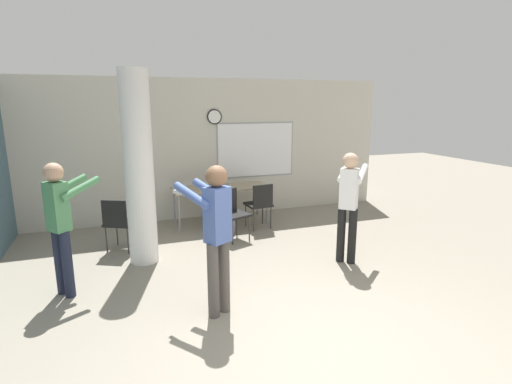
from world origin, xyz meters
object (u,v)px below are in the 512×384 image
Objects in this scene: chair_table_front at (232,211)px; person_watching_back at (61,219)px; chair_table_right at (260,202)px; folding_table at (221,189)px; person_playing_side at (349,199)px; bottle_on_table at (222,181)px; chair_near_pillar at (119,220)px; person_playing_front at (216,229)px.

person_watching_back is at bearing -152.93° from chair_table_front.
chair_table_right is 3.60m from person_watching_back.
person_playing_side is at bearing -63.76° from folding_table.
bottle_on_table reaches higher than chair_near_pillar.
chair_near_pillar is at bearing 178.72° from chair_table_front.
person_playing_side is at bearing 20.14° from person_playing_front.
folding_table is 6.49× the size of bottle_on_table.
folding_table is at bearing -135.71° from bottle_on_table.
person_playing_front reaches higher than chair_near_pillar.
chair_table_right is 0.53× the size of person_playing_side.
chair_table_right is 1.00× the size of chair_table_front.
folding_table is 2.13× the size of chair_near_pillar.
person_playing_front reaches higher than chair_table_front.
person_playing_front is 2.33m from person_playing_side.
bottle_on_table is at bearing 26.48° from chair_near_pillar.
folding_table is 2.13× the size of chair_table_right.
bottle_on_table is 0.17× the size of person_watching_back.
chair_table_right is 3.17m from person_playing_front.
bottle_on_table is 0.33× the size of chair_near_pillar.
person_playing_front reaches higher than chair_table_right.
chair_near_pillar is 2.53m from chair_table_right.
chair_table_front is 2.09m from person_playing_side.
chair_table_right is at bearing 108.92° from person_playing_side.
chair_table_right reaches higher than folding_table.
chair_table_right is (0.56, -0.63, -0.32)m from bottle_on_table.
chair_near_pillar is at bearing -153.84° from folding_table.
folding_table is at bearing 26.16° from chair_near_pillar.
person_watching_back is at bearing -138.65° from folding_table.
person_playing_front is (-0.96, -3.37, 0.17)m from bottle_on_table.
chair_near_pillar is 0.53× the size of person_playing_side.
chair_table_front is 0.53× the size of person_playing_side.
person_watching_back is at bearing 175.92° from person_playing_side.
chair_near_pillar is 1.85m from chair_table_front.
person_playing_front is at bearing -105.96° from bottle_on_table.
person_playing_front is (0.98, -2.40, 0.49)m from chair_near_pillar.
chair_table_front is at bearing -1.28° from chair_near_pillar.
bottle_on_table is at bearing 44.29° from folding_table.
folding_table is at bearing 116.24° from person_playing_side.
chair_table_right is at bearing 7.66° from chair_near_pillar.
chair_near_pillar is 0.51× the size of person_playing_front.
person_playing_front is at bearing -119.12° from chair_table_right.
bottle_on_table is 3.47m from person_watching_back.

